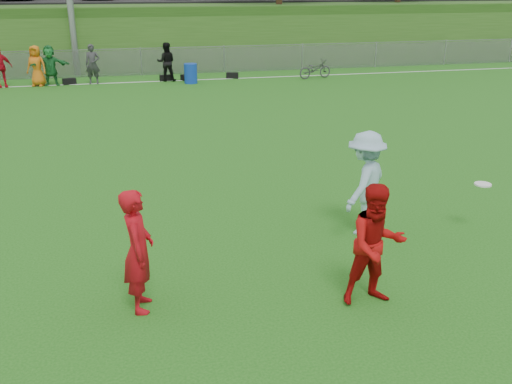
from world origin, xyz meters
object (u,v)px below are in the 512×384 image
object	(u,v)px
player_blue	(365,183)
bicycle	(315,69)
player_red_center	(376,245)
frisbee	(483,184)
player_red_left	(138,251)
recycling_bin	(191,73)

from	to	relation	value
player_blue	bicycle	xyz separation A→B (m)	(4.77, 16.56, -0.50)
player_red_center	frisbee	size ratio (longest dim) A/B	5.92
frisbee	player_blue	bearing A→B (deg)	168.52
player_red_left	player_blue	bearing A→B (deg)	-62.07
player_blue	bicycle	distance (m)	17.24
player_red_center	player_blue	xyz separation A→B (m)	(0.80, 2.22, 0.06)
frisbee	recycling_bin	bearing A→B (deg)	100.04
player_red_center	bicycle	bearing A→B (deg)	73.52
player_blue	recycling_bin	xyz separation A→B (m)	(-0.97, 16.56, -0.50)
player_red_left	frisbee	distance (m)	6.11
player_blue	bicycle	world-z (taller)	player_blue
player_blue	bicycle	bearing A→B (deg)	-150.16
player_red_center	player_blue	distance (m)	2.36
player_red_center	player_blue	world-z (taller)	player_blue
recycling_bin	bicycle	world-z (taller)	bicycle
frisbee	bicycle	world-z (taller)	frisbee
player_red_left	player_blue	distance (m)	4.27
player_blue	frisbee	world-z (taller)	player_blue
recycling_bin	player_blue	bearing A→B (deg)	-86.66
frisbee	bicycle	xyz separation A→B (m)	(2.73, 16.97, -0.45)
recycling_bin	bicycle	bearing A→B (deg)	0.00
player_red_left	recycling_bin	bearing A→B (deg)	-3.99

